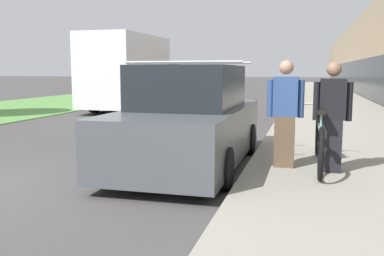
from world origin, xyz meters
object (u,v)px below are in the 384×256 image
object	(u,v)px
tandem_bicycle	(319,141)
moving_truck	(132,73)
person_bystander	(285,114)
person_rider	(332,117)
parked_sedan_curbside	(190,122)

from	to	relation	value
tandem_bicycle	moving_truck	distance (m)	12.47
tandem_bicycle	person_bystander	world-z (taller)	person_bystander
person_rider	moving_truck	size ratio (longest dim) A/B	0.25
parked_sedan_curbside	person_rider	bearing A→B (deg)	-10.70
tandem_bicycle	parked_sedan_curbside	world-z (taller)	parked_sedan_curbside
parked_sedan_curbside	moving_truck	distance (m)	11.22
person_bystander	moving_truck	size ratio (longest dim) A/B	0.26
person_rider	parked_sedan_curbside	world-z (taller)	parked_sedan_curbside
person_rider	parked_sedan_curbside	size ratio (longest dim) A/B	0.37
tandem_bicycle	person_bystander	size ratio (longest dim) A/B	1.58
person_rider	person_bystander	distance (m)	0.71
person_rider	person_bystander	size ratio (longest dim) A/B	0.98
person_bystander	moving_truck	bearing A→B (deg)	124.09
tandem_bicycle	person_bystander	xyz separation A→B (m)	(-0.53, -0.16, 0.44)
person_bystander	parked_sedan_curbside	bearing A→B (deg)	170.46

